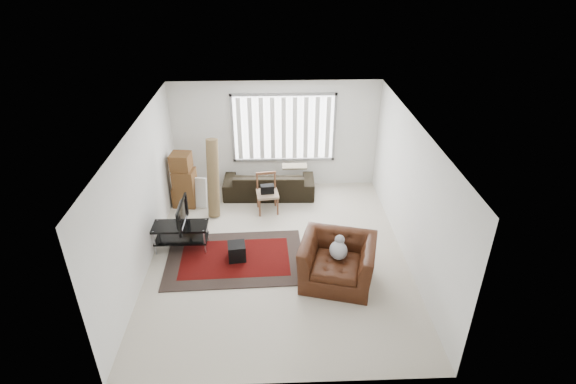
% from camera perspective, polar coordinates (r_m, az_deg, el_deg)
% --- Properties ---
extents(room, '(6.00, 6.02, 2.71)m').
position_cam_1_polar(room, '(8.59, -1.19, 3.55)').
color(room, beige).
rests_on(room, ground).
extents(persian_rug, '(2.74, 1.87, 0.02)m').
position_cam_1_polar(persian_rug, '(9.01, -6.72, -8.37)').
color(persian_rug, black).
rests_on(persian_rug, ground).
extents(tv_stand, '(1.09, 0.49, 0.55)m').
position_cam_1_polar(tv_stand, '(9.28, -13.46, -4.91)').
color(tv_stand, black).
rests_on(tv_stand, ground).
extents(tv, '(0.11, 0.88, 0.51)m').
position_cam_1_polar(tv, '(9.07, -13.75, -2.79)').
color(tv, black).
rests_on(tv, tv_stand).
extents(subwoofer, '(0.38, 0.38, 0.34)m').
position_cam_1_polar(subwoofer, '(8.89, -6.52, -7.51)').
color(subwoofer, black).
rests_on(subwoofer, persian_rug).
extents(moving_boxes, '(0.59, 0.55, 1.31)m').
position_cam_1_polar(moving_boxes, '(10.70, -13.06, 1.30)').
color(moving_boxes, brown).
rests_on(moving_boxes, ground).
extents(white_flatpack, '(0.59, 0.33, 0.71)m').
position_cam_1_polar(white_flatpack, '(10.72, -11.75, -0.03)').
color(white_flatpack, silver).
rests_on(white_flatpack, ground).
extents(rolled_rug, '(0.37, 0.58, 1.80)m').
position_cam_1_polar(rolled_rug, '(10.07, -9.49, 1.71)').
color(rolled_rug, brown).
rests_on(rolled_rug, ground).
extents(sofa, '(2.22, 1.01, 0.84)m').
position_cam_1_polar(sofa, '(10.93, -2.44, 1.58)').
color(sofa, black).
rests_on(sofa, ground).
extents(side_chair, '(0.54, 0.54, 0.91)m').
position_cam_1_polar(side_chair, '(10.24, -2.65, 0.04)').
color(side_chair, '#846C56').
rests_on(side_chair, ground).
extents(armchair, '(1.57, 1.45, 0.97)m').
position_cam_1_polar(armchair, '(8.21, 6.31, -8.41)').
color(armchair, '#3B1A0C').
rests_on(armchair, ground).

